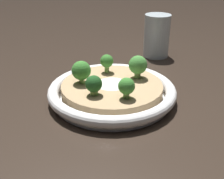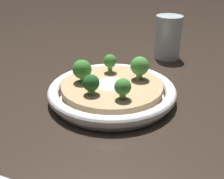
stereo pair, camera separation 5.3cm
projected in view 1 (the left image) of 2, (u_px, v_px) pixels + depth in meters
ground_plane at (112, 99)px, 0.54m from camera, size 6.00×6.00×0.00m
risotto_bowl at (112, 91)px, 0.54m from camera, size 0.24×0.24×0.03m
cheese_sprinkle at (111, 82)px, 0.52m from camera, size 0.06×0.06×0.01m
broccoli_front_left at (81, 71)px, 0.52m from camera, size 0.04×0.04×0.04m
broccoli_front at (94, 84)px, 0.48m from camera, size 0.03×0.03×0.04m
broccoli_left at (107, 62)px, 0.57m from camera, size 0.03×0.03×0.04m
broccoli_front_right at (127, 87)px, 0.47m from camera, size 0.03×0.03×0.04m
broccoli_back_right at (138, 65)px, 0.54m from camera, size 0.04×0.04×0.05m
drinking_glass at (157, 36)px, 0.74m from camera, size 0.07×0.07×0.11m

